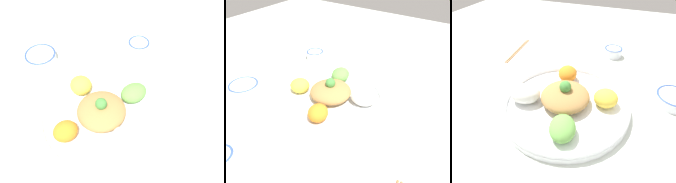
# 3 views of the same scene
# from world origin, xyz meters

# --- Properties ---
(ground_plane) EXTENTS (2.40, 2.40, 0.00)m
(ground_plane) POSITION_xyz_m (0.00, 0.00, 0.00)
(ground_plane) COLOR silver
(salad_platter) EXTENTS (0.41, 0.41, 0.10)m
(salad_platter) POSITION_xyz_m (0.01, -0.04, 0.03)
(salad_platter) COLOR white
(salad_platter) RESTS_ON ground_plane
(sauce_bowl_red) EXTENTS (0.12, 0.12, 0.04)m
(sauce_bowl_red) POSITION_xyz_m (-0.14, 0.30, 0.02)
(sauce_bowl_red) COLOR white
(sauce_bowl_red) RESTS_ON ground_plane
(rice_bowl_blue) EXTENTS (0.08, 0.08, 0.04)m
(rice_bowl_blue) POSITION_xyz_m (-0.40, 0.05, 0.02)
(rice_bowl_blue) COLOR white
(rice_bowl_blue) RESTS_ON ground_plane
(chopsticks_pair_near) EXTENTS (0.25, 0.04, 0.01)m
(chopsticks_pair_near) POSITION_xyz_m (-0.29, -0.40, 0.00)
(chopsticks_pair_near) COLOR #9E6B3D
(chopsticks_pair_near) RESTS_ON ground_plane
(serving_spoon_main) EXTENTS (0.04, 0.14, 0.01)m
(serving_spoon_main) POSITION_xyz_m (-0.40, -0.13, 0.00)
(serving_spoon_main) COLOR silver
(serving_spoon_main) RESTS_ON ground_plane
(serving_spoon_extra) EXTENTS (0.05, 0.13, 0.01)m
(serving_spoon_extra) POSITION_xyz_m (0.11, -0.37, 0.00)
(serving_spoon_extra) COLOR silver
(serving_spoon_extra) RESTS_ON ground_plane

